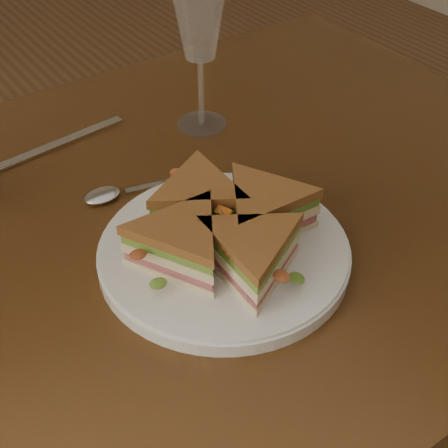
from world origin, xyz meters
name	(u,v)px	position (x,y,z in m)	size (l,w,h in m)	color
table	(160,278)	(0.00, 0.00, 0.65)	(1.20, 0.80, 0.75)	#331B0B
plate	(224,252)	(0.03, -0.10, 0.76)	(0.29, 0.29, 0.02)	white
sandwich_wedges	(224,227)	(0.03, -0.10, 0.80)	(0.24, 0.24, 0.06)	#F6E3B6
crisps_mound	(224,230)	(0.03, -0.10, 0.79)	(0.09, 0.09, 0.05)	#CE621A
spoon	(120,192)	(-0.01, 0.07, 0.75)	(0.18, 0.06, 0.01)	silver
knife	(54,146)	(-0.04, 0.23, 0.75)	(0.22, 0.04, 0.00)	silver
wine_glass	(199,21)	(0.17, 0.16, 0.91)	(0.08, 0.08, 0.23)	white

